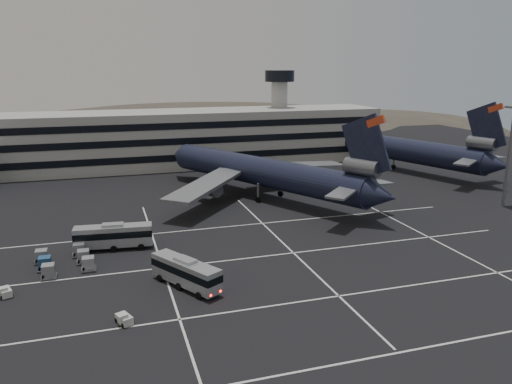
% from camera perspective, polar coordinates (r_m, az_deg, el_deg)
% --- Properties ---
extents(ground, '(260.00, 260.00, 0.00)m').
position_cam_1_polar(ground, '(63.12, -4.67, -9.38)').
color(ground, black).
rests_on(ground, ground).
extents(lane_markings, '(90.00, 55.62, 0.01)m').
position_cam_1_polar(lane_markings, '(63.95, -3.98, -9.04)').
color(lane_markings, silver).
rests_on(lane_markings, ground).
extents(terminal, '(125.00, 26.00, 24.00)m').
position_cam_1_polar(terminal, '(129.32, -13.02, 5.75)').
color(terminal, gray).
rests_on(terminal, ground).
extents(hills, '(352.00, 180.00, 44.00)m').
position_cam_1_polar(hills, '(231.57, -9.55, 4.79)').
color(hills, '#38332B').
rests_on(hills, ground).
extents(lightpole_right, '(2.40, 2.40, 18.28)m').
position_cam_1_polar(lightpole_right, '(101.15, 27.08, 5.07)').
color(lightpole_right, slate).
rests_on(lightpole_right, ground).
extents(trijet_main, '(42.42, 53.14, 18.08)m').
position_cam_1_polar(trijet_main, '(96.78, 0.92, 2.33)').
color(trijet_main, black).
rests_on(trijet_main, ground).
extents(trijet_far, '(27.20, 55.98, 18.08)m').
position_cam_1_polar(trijet_far, '(128.57, 15.90, 4.85)').
color(trijet_far, black).
rests_on(trijet_far, ground).
extents(bus_near, '(7.17, 9.92, 3.58)m').
position_cam_1_polar(bus_near, '(59.39, -8.03, -8.99)').
color(bus_near, gray).
rests_on(bus_near, ground).
extents(bus_far, '(10.91, 3.56, 3.78)m').
position_cam_1_polar(bus_far, '(73.24, -15.98, -4.77)').
color(bus_far, gray).
rests_on(bus_far, ground).
extents(tug_a, '(1.82, 2.26, 1.27)m').
position_cam_1_polar(tug_a, '(63.74, -26.72, -10.16)').
color(tug_a, '#B7B7B3').
rests_on(tug_a, ground).
extents(tug_b, '(1.87, 2.27, 1.27)m').
position_cam_1_polar(tug_b, '(53.34, -14.80, -13.84)').
color(tug_b, '#B7B7B3').
rests_on(tug_b, ground).
extents(uld_cluster, '(8.15, 9.08, 1.76)m').
position_cam_1_polar(uld_cluster, '(69.56, -21.02, -7.27)').
color(uld_cluster, '#2D2D30').
rests_on(uld_cluster, ground).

